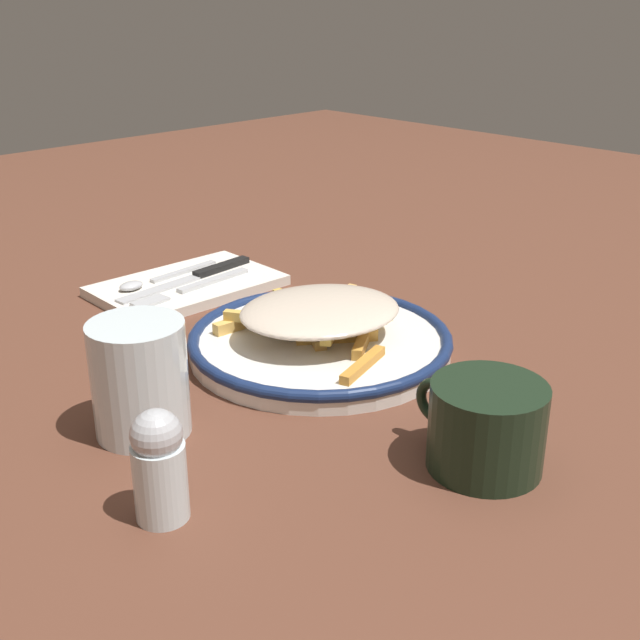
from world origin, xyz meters
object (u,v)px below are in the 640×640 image
napkin (187,286)px  spoon (153,280)px  water_glass (140,379)px  fork (192,287)px  fries_heap (317,313)px  coffee_mug (486,426)px  salt_shaker (159,465)px  plate (320,342)px  knife (198,275)px

napkin → spoon: 0.04m
napkin → water_glass: size_ratio=2.19×
spoon → napkin: bearing=-126.3°
napkin → fork: fork is taller
fries_heap → coffee_mug: 0.26m
fries_heap → salt_shaker: salt_shaker is taller
plate → knife: (0.26, -0.03, 0.00)m
fries_heap → coffee_mug: coffee_mug is taller
fries_heap → napkin: 0.26m
water_glass → salt_shaker: bearing=153.0°
plate → fork: (0.23, 0.00, 0.00)m
napkin → knife: 0.02m
spoon → water_glass: size_ratio=1.48×
plate → knife: plate is taller
fork → salt_shaker: bearing=141.1°
coffee_mug → plate: bearing=-13.2°
fork → fries_heap: bearing=180.0°
knife → salt_shaker: bearing=140.5°
coffee_mug → salt_shaker: salt_shaker is taller
fork → coffee_mug: coffee_mug is taller
plate → napkin: 0.26m
water_glass → coffee_mug: size_ratio=0.87×
fries_heap → knife: size_ratio=1.07×
plate → water_glass: water_glass is taller
fork → coffee_mug: size_ratio=1.48×
fries_heap → fork: fries_heap is taller
spoon → water_glass: (-0.29, 0.20, 0.03)m
water_glass → coffee_mug: (-0.24, -0.17, -0.01)m
fries_heap → salt_shaker: (-0.13, 0.28, -0.00)m
coffee_mug → fork: bearing=-6.9°
fries_heap → salt_shaker: bearing=114.3°
plate → knife: bearing=-6.7°
plate → spoon: bearing=4.7°
knife → water_glass: water_glass is taller
water_glass → napkin: bearing=-41.9°
napkin → fork: (-0.03, 0.01, 0.01)m
napkin → coffee_mug: size_ratio=1.90×
spoon → salt_shaker: salt_shaker is taller
plate → napkin: (0.26, -0.01, -0.01)m
napkin → plate: bearing=177.4°
napkin → fork: size_ratio=1.28×
plate → napkin: size_ratio=1.25×
fries_heap → coffee_mug: (-0.25, 0.06, -0.01)m
fries_heap → fork: (0.22, -0.00, -0.03)m
spoon → knife: bearing=-114.2°
plate → salt_shaker: size_ratio=3.18×
fries_heap → spoon: size_ratio=1.48×
coffee_mug → salt_shaker: bearing=60.9°
fork → spoon: (0.05, 0.02, 0.00)m
plate → water_glass: 0.23m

